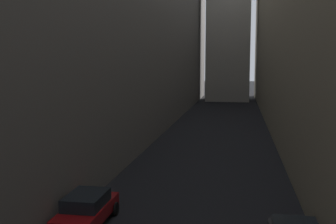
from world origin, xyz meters
TOP-DOWN VIEW (x-y plane):
  - ground_plane at (0.00, 48.00)m, footprint 264.00×264.00m
  - building_block_left at (-13.37, 50.00)m, footprint 15.75×108.00m
  - parked_car_left_far at (-4.40, 26.56)m, footprint 1.96×4.36m

SIDE VIEW (x-z plane):
  - ground_plane at x=0.00m, z-range 0.00..0.00m
  - parked_car_left_far at x=-4.40m, z-range 0.04..1.55m
  - building_block_left at x=-13.37m, z-range 0.00..24.72m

